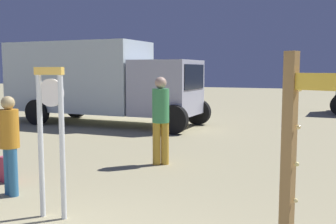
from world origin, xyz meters
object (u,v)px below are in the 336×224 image
standing_clock (51,128)px  person_near_clock (10,140)px  person_distant (161,116)px  box_truck_near (96,80)px  backpack (8,170)px  arrow_sign (325,135)px

standing_clock → person_near_clock: bearing=156.9°
person_near_clock → person_distant: person_distant is taller
person_distant → box_truck_near: box_truck_near is taller
box_truck_near → backpack: bearing=-69.1°
standing_clock → backpack: bearing=149.5°
arrow_sign → backpack: 5.62m
person_distant → person_near_clock: bearing=-116.4°
person_near_clock → person_distant: size_ratio=0.86×
standing_clock → arrow_sign: (3.34, -0.77, 0.23)m
person_near_clock → box_truck_near: 8.41m
standing_clock → arrow_sign: size_ratio=0.94×
arrow_sign → person_near_clock: size_ratio=1.36×
backpack → box_truck_near: size_ratio=0.06×
arrow_sign → person_distant: (-3.20, 4.06, -0.43)m
standing_clock → box_truck_near: size_ratio=0.27×
standing_clock → box_truck_near: bearing=119.0°
backpack → person_near_clock: bearing=-42.7°
arrow_sign → person_near_clock: 4.78m
person_near_clock → person_distant: (1.37, 2.77, 0.14)m
person_distant → box_truck_near: 6.83m
standing_clock → backpack: (-1.82, 1.07, -0.99)m
person_near_clock → backpack: size_ratio=3.47×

